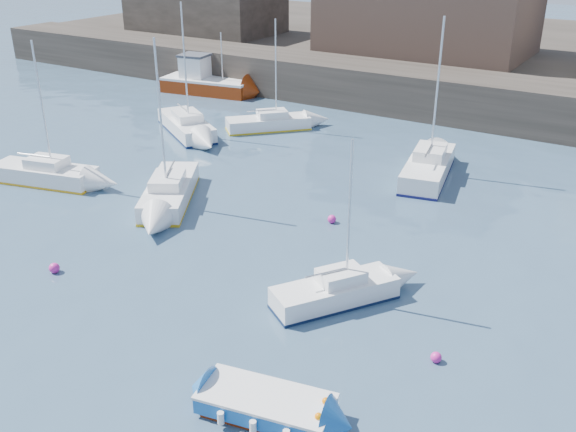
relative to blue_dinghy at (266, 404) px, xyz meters
The scene contains 16 objects.
water 5.73m from the blue_dinghy, 146.92° to the right, with size 220.00×220.00×0.00m, color #2D4760.
quay_wall 32.26m from the blue_dinghy, 98.54° to the left, with size 90.00×5.00×3.00m, color #28231E.
land_strip 50.12m from the blue_dinghy, 95.48° to the left, with size 90.00×32.00×2.80m, color #28231E.
warehouse 41.78m from the blue_dinghy, 105.14° to the left, with size 16.40×10.40×7.60m.
bldg_west 51.10m from the blue_dinghy, 130.14° to the left, with size 14.00×8.00×5.00m.
blue_dinghy is the anchor object (origin of this frame).
fishing_boat 37.59m from the blue_dinghy, 131.05° to the left, with size 7.62×3.86×4.82m.
sailboat_a 21.33m from the blue_dinghy, 156.55° to the left, with size 5.95×3.14×7.39m.
sailboat_b 16.02m from the blue_dinghy, 140.76° to the left, with size 4.86×6.33×7.96m.
sailboat_c 6.29m from the blue_dinghy, 100.15° to the left, with size 3.80×4.69×6.11m.
sailboat_e 26.96m from the blue_dinghy, 134.64° to the left, with size 6.48×5.18×8.23m.
sailboat_f 20.07m from the blue_dinghy, 97.95° to the left, with size 3.25×6.66×8.30m.
sailboat_h 27.10m from the blue_dinghy, 123.22° to the left, with size 5.06×5.18×7.06m.
buoy_near 11.74m from the blue_dinghy, 168.58° to the left, with size 0.42×0.42×0.42m, color #DB2396.
buoy_mid 5.79m from the blue_dinghy, 56.61° to the left, with size 0.36×0.36×0.36m, color #DB2396.
buoy_far 12.88m from the blue_dinghy, 110.09° to the left, with size 0.40×0.40×0.40m, color #DB2396.
Camera 1 is at (12.64, -8.36, 12.54)m, focal length 40.00 mm.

